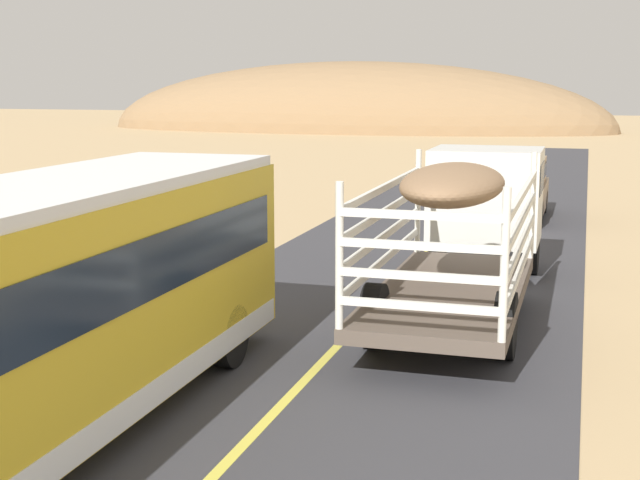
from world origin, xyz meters
The scene contains 4 objects.
livestock_truck centered at (1.69, 17.51, 1.79)m, with size 2.53×9.70×3.02m.
bus centered at (-2.45, 8.06, 1.75)m, with size 2.54×10.00×3.21m.
car_far centered at (1.73, 28.29, 1.09)m, with size 1.90×4.62×1.93m.
distant_hill centered at (-16.90, 78.08, 0.00)m, with size 47.04×16.13×12.32m, color #8D6E4C.
Camera 1 is at (3.90, -1.18, 4.48)m, focal length 49.95 mm.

